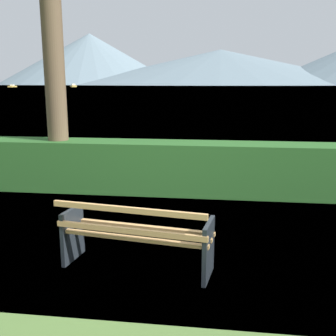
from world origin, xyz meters
TOP-DOWN VIEW (x-y plane):
  - ground_plane at (0.00, 0.00)m, footprint 1400.00×1400.00m
  - water_surface at (0.00, 308.86)m, footprint 620.00×620.00m
  - park_bench at (-0.01, -0.06)m, footprint 1.89×0.84m
  - hedge_row at (0.00, 3.45)m, footprint 11.83×0.85m
  - sailboat_mid at (-84.61, 222.84)m, footprint 5.83×7.40m
  - tender_far at (-115.46, 209.53)m, footprint 3.38×8.18m
  - distant_hills at (31.67, 567.76)m, footprint 704.46×441.16m

SIDE VIEW (x-z plane):
  - ground_plane at x=0.00m, z-range 0.00..0.00m
  - water_surface at x=0.00m, z-range 0.00..0.00m
  - park_bench at x=-0.01m, z-range 0.00..0.86m
  - hedge_row at x=0.00m, z-range 0.00..1.04m
  - tender_far at x=-115.46m, z-range -0.22..1.34m
  - sailboat_mid at x=-84.61m, z-range -0.27..1.67m
  - distant_hills at x=31.67m, z-range -5.33..68.39m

